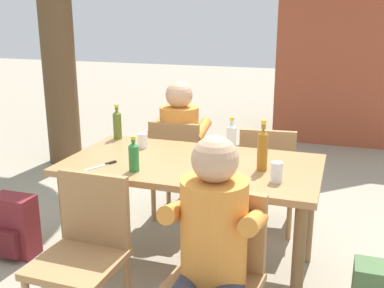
{
  "coord_description": "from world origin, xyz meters",
  "views": [
    {
      "loc": [
        0.9,
        -2.7,
        1.71
      ],
      "look_at": [
        0.0,
        0.0,
        0.9
      ],
      "focal_mm": 43.27,
      "sensor_mm": 36.0,
      "label": 1
    }
  ],
  "objects_px": {
    "bottle_amber": "(263,149)",
    "person_in_plaid_shirt": "(209,249)",
    "bottle_green": "(134,156)",
    "cup_white": "(143,140)",
    "chair_near_left": "(85,246)",
    "cup_glass": "(277,172)",
    "dining_table": "(192,176)",
    "chair_far_left": "(179,164)",
    "chair_near_right": "(217,270)",
    "person_in_white_shirt": "(183,142)",
    "bottle_olive": "(117,124)",
    "backpack_by_near_side": "(14,227)",
    "chair_far_right": "(267,174)",
    "brick_kiosk": "(345,28)",
    "table_knife": "(103,165)",
    "bottle_clear": "(231,138)"
  },
  "relations": [
    {
      "from": "brick_kiosk",
      "to": "chair_near_left",
      "type": "bearing_deg",
      "value": -103.31
    },
    {
      "from": "bottle_amber",
      "to": "bottle_green",
      "type": "xyz_separation_m",
      "value": [
        -0.73,
        -0.26,
        -0.04
      ]
    },
    {
      "from": "bottle_olive",
      "to": "cup_glass",
      "type": "distance_m",
      "value": 1.41
    },
    {
      "from": "dining_table",
      "to": "cup_glass",
      "type": "height_order",
      "value": "cup_glass"
    },
    {
      "from": "bottle_amber",
      "to": "bottle_olive",
      "type": "height_order",
      "value": "bottle_amber"
    },
    {
      "from": "dining_table",
      "to": "bottle_amber",
      "type": "bearing_deg",
      "value": -2.48
    },
    {
      "from": "chair_near_left",
      "to": "backpack_by_near_side",
      "type": "xyz_separation_m",
      "value": [
        -0.91,
        0.52,
        -0.27
      ]
    },
    {
      "from": "bottle_olive",
      "to": "chair_near_left",
      "type": "bearing_deg",
      "value": -72.24
    },
    {
      "from": "dining_table",
      "to": "chair_near_left",
      "type": "xyz_separation_m",
      "value": [
        -0.37,
        -0.74,
        -0.19
      ]
    },
    {
      "from": "chair_far_right",
      "to": "bottle_amber",
      "type": "relative_size",
      "value": 2.75
    },
    {
      "from": "chair_far_left",
      "to": "bottle_amber",
      "type": "bearing_deg",
      "value": -42.78
    },
    {
      "from": "backpack_by_near_side",
      "to": "cup_white",
      "type": "bearing_deg",
      "value": 26.58
    },
    {
      "from": "dining_table",
      "to": "person_in_plaid_shirt",
      "type": "distance_m",
      "value": 0.93
    },
    {
      "from": "person_in_white_shirt",
      "to": "bottle_olive",
      "type": "bearing_deg",
      "value": -125.6
    },
    {
      "from": "dining_table",
      "to": "bottle_green",
      "type": "bearing_deg",
      "value": -134.66
    },
    {
      "from": "cup_glass",
      "to": "brick_kiosk",
      "type": "height_order",
      "value": "brick_kiosk"
    },
    {
      "from": "person_in_plaid_shirt",
      "to": "table_knife",
      "type": "height_order",
      "value": "person_in_plaid_shirt"
    },
    {
      "from": "chair_far_left",
      "to": "bottle_clear",
      "type": "height_order",
      "value": "bottle_clear"
    },
    {
      "from": "chair_far_right",
      "to": "person_in_plaid_shirt",
      "type": "xyz_separation_m",
      "value": [
        -0.01,
        -1.59,
        0.17
      ]
    },
    {
      "from": "dining_table",
      "to": "bottle_olive",
      "type": "distance_m",
      "value": 0.83
    },
    {
      "from": "bottle_olive",
      "to": "backpack_by_near_side",
      "type": "height_order",
      "value": "bottle_olive"
    },
    {
      "from": "bottle_green",
      "to": "table_knife",
      "type": "xyz_separation_m",
      "value": [
        -0.23,
        0.03,
        -0.09
      ]
    },
    {
      "from": "person_in_plaid_shirt",
      "to": "cup_glass",
      "type": "distance_m",
      "value": 0.71
    },
    {
      "from": "dining_table",
      "to": "chair_near_left",
      "type": "height_order",
      "value": "chair_near_left"
    },
    {
      "from": "bottle_green",
      "to": "cup_white",
      "type": "distance_m",
      "value": 0.51
    },
    {
      "from": "bottle_clear",
      "to": "brick_kiosk",
      "type": "xyz_separation_m",
      "value": [
        0.62,
        3.99,
        0.6
      ]
    },
    {
      "from": "chair_near_left",
      "to": "bottle_clear",
      "type": "relative_size",
      "value": 3.45
    },
    {
      "from": "chair_far_right",
      "to": "person_in_white_shirt",
      "type": "distance_m",
      "value": 0.77
    },
    {
      "from": "chair_near_left",
      "to": "bottle_olive",
      "type": "height_order",
      "value": "bottle_olive"
    },
    {
      "from": "chair_near_right",
      "to": "backpack_by_near_side",
      "type": "xyz_separation_m",
      "value": [
        -1.65,
        0.52,
        -0.27
      ]
    },
    {
      "from": "cup_glass",
      "to": "backpack_by_near_side",
      "type": "xyz_separation_m",
      "value": [
        -1.85,
        -0.03,
        -0.62
      ]
    },
    {
      "from": "table_knife",
      "to": "backpack_by_near_side",
      "type": "xyz_separation_m",
      "value": [
        -0.77,
        0.03,
        -0.56
      ]
    },
    {
      "from": "cup_glass",
      "to": "chair_near_left",
      "type": "bearing_deg",
      "value": -149.79
    },
    {
      "from": "person_in_white_shirt",
      "to": "person_in_plaid_shirt",
      "type": "distance_m",
      "value": 1.85
    },
    {
      "from": "table_knife",
      "to": "bottle_clear",
      "type": "bearing_deg",
      "value": 36.92
    },
    {
      "from": "chair_near_left",
      "to": "cup_glass",
      "type": "bearing_deg",
      "value": 30.21
    },
    {
      "from": "cup_white",
      "to": "chair_near_left",
      "type": "bearing_deg",
      "value": -85.69
    },
    {
      "from": "chair_far_left",
      "to": "chair_far_right",
      "type": "distance_m",
      "value": 0.74
    },
    {
      "from": "chair_near_left",
      "to": "table_knife",
      "type": "xyz_separation_m",
      "value": [
        -0.14,
        0.49,
        0.29
      ]
    },
    {
      "from": "table_knife",
      "to": "backpack_by_near_side",
      "type": "bearing_deg",
      "value": 177.54
    },
    {
      "from": "cup_white",
      "to": "bottle_clear",
      "type": "bearing_deg",
      "value": 6.47
    },
    {
      "from": "dining_table",
      "to": "bottle_olive",
      "type": "xyz_separation_m",
      "value": [
        -0.72,
        0.36,
        0.21
      ]
    },
    {
      "from": "chair_near_right",
      "to": "person_in_white_shirt",
      "type": "xyz_separation_m",
      "value": [
        -0.74,
        1.59,
        0.17
      ]
    },
    {
      "from": "chair_near_right",
      "to": "person_in_white_shirt",
      "type": "distance_m",
      "value": 1.76
    },
    {
      "from": "bottle_clear",
      "to": "backpack_by_near_side",
      "type": "xyz_separation_m",
      "value": [
        -1.47,
        -0.49,
        -0.67
      ]
    },
    {
      "from": "chair_far_left",
      "to": "chair_far_right",
      "type": "xyz_separation_m",
      "value": [
        0.74,
        0.0,
        0.0
      ]
    },
    {
      "from": "chair_near_left",
      "to": "table_knife",
      "type": "relative_size",
      "value": 3.83
    },
    {
      "from": "bottle_amber",
      "to": "person_in_plaid_shirt",
      "type": "bearing_deg",
      "value": -96.14
    },
    {
      "from": "chair_far_left",
      "to": "chair_near_right",
      "type": "xyz_separation_m",
      "value": [
        0.74,
        -1.48,
        0.0
      ]
    },
    {
      "from": "bottle_amber",
      "to": "chair_near_left",
      "type": "bearing_deg",
      "value": -138.8
    }
  ]
}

